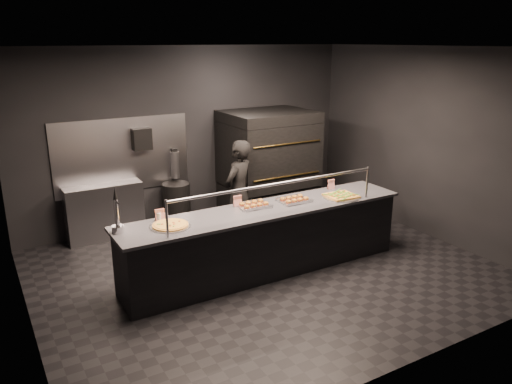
% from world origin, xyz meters
% --- Properties ---
extents(room, '(6.04, 6.00, 3.00)m').
position_xyz_m(room, '(-0.02, 0.05, 1.50)').
color(room, black).
rests_on(room, ground).
extents(service_counter, '(4.10, 0.78, 1.37)m').
position_xyz_m(service_counter, '(0.00, -0.00, 0.46)').
color(service_counter, black).
rests_on(service_counter, ground).
extents(pizza_oven, '(1.50, 1.23, 1.91)m').
position_xyz_m(pizza_oven, '(1.20, 1.90, 0.97)').
color(pizza_oven, black).
rests_on(pizza_oven, ground).
extents(prep_shelf, '(1.20, 0.35, 0.90)m').
position_xyz_m(prep_shelf, '(-1.60, 2.32, 0.45)').
color(prep_shelf, '#99999E').
rests_on(prep_shelf, ground).
extents(towel_dispenser, '(0.30, 0.20, 0.35)m').
position_xyz_m(towel_dispenser, '(-0.90, 2.39, 1.55)').
color(towel_dispenser, black).
rests_on(towel_dispenser, room).
extents(fire_extinguisher, '(0.14, 0.14, 0.51)m').
position_xyz_m(fire_extinguisher, '(-0.35, 2.40, 1.06)').
color(fire_extinguisher, '#B2B2B7').
rests_on(fire_extinguisher, room).
extents(beer_tap, '(0.14, 0.20, 0.55)m').
position_xyz_m(beer_tap, '(-1.95, 0.14, 1.08)').
color(beer_tap, silver).
rests_on(beer_tap, service_counter).
extents(round_pizza, '(0.50, 0.50, 0.03)m').
position_xyz_m(round_pizza, '(-1.35, 0.01, 0.94)').
color(round_pizza, silver).
rests_on(round_pizza, service_counter).
extents(slider_tray_a, '(0.47, 0.38, 0.07)m').
position_xyz_m(slider_tray_a, '(-0.10, 0.15, 0.95)').
color(slider_tray_a, silver).
rests_on(slider_tray_a, service_counter).
extents(slider_tray_b, '(0.45, 0.35, 0.07)m').
position_xyz_m(slider_tray_b, '(0.50, 0.06, 0.95)').
color(slider_tray_b, silver).
rests_on(slider_tray_b, service_counter).
extents(square_pizza, '(0.53, 0.53, 0.05)m').
position_xyz_m(square_pizza, '(1.19, -0.12, 0.94)').
color(square_pizza, silver).
rests_on(square_pizza, service_counter).
extents(condiment_jar, '(0.15, 0.06, 0.10)m').
position_xyz_m(condiment_jar, '(-1.37, 0.28, 0.97)').
color(condiment_jar, silver).
rests_on(condiment_jar, service_counter).
extents(tent_cards, '(2.83, 0.04, 0.15)m').
position_xyz_m(tent_cards, '(-0.11, 0.28, 1.00)').
color(tent_cards, white).
rests_on(tent_cards, service_counter).
extents(trash_bin, '(0.47, 0.47, 0.78)m').
position_xyz_m(trash_bin, '(-0.42, 2.22, 0.39)').
color(trash_bin, black).
rests_on(trash_bin, ground).
extents(worker, '(0.71, 0.63, 1.64)m').
position_xyz_m(worker, '(0.18, 1.12, 0.82)').
color(worker, black).
rests_on(worker, ground).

